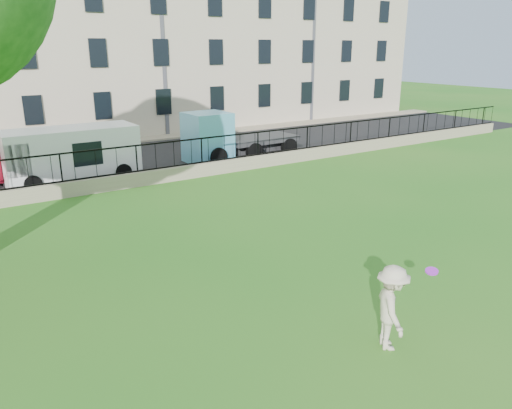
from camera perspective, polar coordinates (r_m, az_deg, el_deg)
ground at (r=11.66m, az=8.51°, el=-11.13°), size 120.00×120.00×0.00m
retaining_wall at (r=21.37m, az=-13.32°, el=2.88°), size 50.00×0.40×0.60m
iron_railing at (r=21.17m, az=-13.48°, el=5.11°), size 50.00×0.05×1.13m
street at (r=25.79m, az=-16.97°, el=4.41°), size 60.00×9.00×0.01m
sidewalk at (r=30.71m, az=-19.86°, el=6.27°), size 60.00×1.40×0.12m
building_row at (r=35.77m, az=-23.43°, el=18.45°), size 56.40×10.40×13.80m
man at (r=9.98m, az=15.20°, el=-11.31°), size 1.11×1.26×1.70m
frisbee at (r=11.10m, az=19.45°, el=-7.19°), size 0.34×0.35×0.12m
red_sedan at (r=23.53m, az=-26.70°, el=3.95°), size 4.75×2.11×1.52m
white_van at (r=22.89m, az=-20.31°, el=5.39°), size 5.44×2.13×2.28m
blue_truck at (r=26.08m, az=-1.81°, el=8.07°), size 5.94×2.25×2.47m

